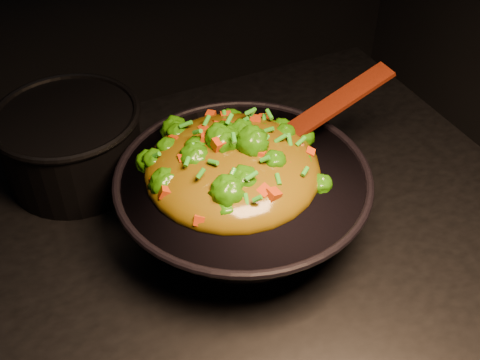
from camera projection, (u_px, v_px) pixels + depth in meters
name	position (u px, v px, depth m)	size (l,w,h in m)	color
wok	(243.00, 202.00, 0.92)	(0.37, 0.37, 0.10)	black
stir_fry	(232.00, 148.00, 0.86)	(0.26, 0.26, 0.09)	#236207
spatula	(322.00, 112.00, 0.93)	(0.25, 0.04, 0.01)	black
back_pot	(72.00, 144.00, 1.00)	(0.23, 0.23, 0.13)	black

